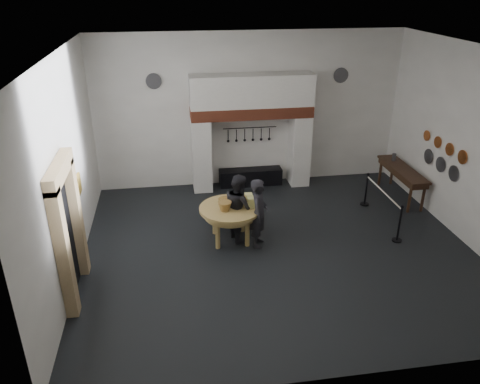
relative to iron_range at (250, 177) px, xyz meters
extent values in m
cube|color=black|center=(0.00, -3.72, -0.25)|extent=(9.00, 8.00, 0.02)
cube|color=silver|center=(0.00, -3.72, 4.25)|extent=(9.00, 8.00, 0.02)
cube|color=white|center=(0.00, 0.28, 2.00)|extent=(9.00, 0.02, 4.50)
cube|color=white|center=(0.00, -7.72, 2.00)|extent=(9.00, 0.02, 4.50)
cube|color=white|center=(-4.50, -3.72, 2.00)|extent=(0.02, 8.00, 4.50)
cube|color=white|center=(4.50, -3.72, 2.00)|extent=(0.02, 8.00, 4.50)
cube|color=silver|center=(-1.48, -0.07, 0.82)|extent=(0.55, 0.70, 2.15)
cube|color=silver|center=(1.48, -0.07, 0.82)|extent=(0.55, 0.70, 2.15)
cube|color=#9E442B|center=(0.00, -0.07, 2.06)|extent=(3.50, 0.72, 0.32)
cube|color=silver|center=(0.00, -0.07, 2.67)|extent=(3.50, 0.70, 0.90)
cube|color=black|center=(0.00, 0.00, 0.00)|extent=(1.90, 0.45, 0.50)
cylinder|color=black|center=(0.00, 0.20, 1.50)|extent=(1.60, 0.02, 0.02)
cube|color=black|center=(-4.47, -4.72, 1.00)|extent=(0.04, 1.10, 2.50)
cube|color=tan|center=(-4.38, -5.42, 1.05)|extent=(0.22, 0.30, 2.60)
cube|color=tan|center=(-4.38, -4.02, 1.05)|extent=(0.22, 0.30, 2.60)
cube|color=tan|center=(-4.38, -4.72, 2.40)|extent=(0.22, 1.70, 0.30)
cube|color=gold|center=(-4.45, -2.92, 1.35)|extent=(0.05, 0.34, 0.44)
cylinder|color=tan|center=(-1.05, -3.17, 0.59)|extent=(1.64, 1.64, 0.07)
ellipsoid|color=orange|center=(-0.85, -3.07, 0.78)|extent=(0.36, 0.36, 0.31)
cube|color=#FFFE98|center=(-0.55, -3.22, 0.74)|extent=(0.22, 0.22, 0.24)
cube|color=#FFFB98|center=(-0.57, -2.92, 0.72)|extent=(0.18, 0.18, 0.20)
cone|color=#A5833C|center=(-1.20, -3.32, 0.73)|extent=(0.35, 0.35, 0.22)
ellipsoid|color=olive|center=(-1.15, -2.82, 0.69)|extent=(0.31, 0.18, 0.13)
imported|color=black|center=(-0.43, -3.52, 0.60)|extent=(0.56, 0.71, 1.70)
imported|color=black|center=(-0.83, -3.12, 0.58)|extent=(0.81, 0.94, 1.66)
cube|color=#382214|center=(4.10, -1.55, 0.62)|extent=(0.55, 2.20, 0.06)
cylinder|color=#535258|center=(4.10, -0.95, 0.76)|extent=(0.12, 0.12, 0.22)
cylinder|color=#C6662D|center=(4.46, -3.52, 1.70)|extent=(0.03, 0.34, 0.34)
cylinder|color=#C6662D|center=(4.46, -2.97, 1.70)|extent=(0.03, 0.32, 0.32)
cylinder|color=#C6662D|center=(4.46, -2.42, 1.70)|extent=(0.03, 0.30, 0.30)
cylinder|color=#C6662D|center=(4.46, -1.87, 1.70)|extent=(0.03, 0.28, 0.28)
cylinder|color=#4C4C51|center=(4.46, -3.32, 1.20)|extent=(0.03, 0.40, 0.40)
cylinder|color=#4C4C51|center=(4.46, -2.72, 1.20)|extent=(0.03, 0.40, 0.40)
cylinder|color=#4C4C51|center=(4.46, -2.12, 1.20)|extent=(0.03, 0.40, 0.40)
cylinder|color=#4C4C51|center=(-2.70, 0.24, 2.95)|extent=(0.44, 0.03, 0.44)
cylinder|color=#4C4C51|center=(2.70, 0.24, 2.95)|extent=(0.44, 0.03, 0.44)
cylinder|color=black|center=(2.93, -3.87, 0.20)|extent=(0.05, 0.05, 0.90)
cylinder|color=black|center=(2.93, -1.87, 0.20)|extent=(0.05, 0.05, 0.90)
cylinder|color=silver|center=(2.93, -2.87, 0.60)|extent=(0.04, 2.00, 0.04)
camera|label=1|loc=(-2.34, -12.95, 5.61)|focal=35.00mm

